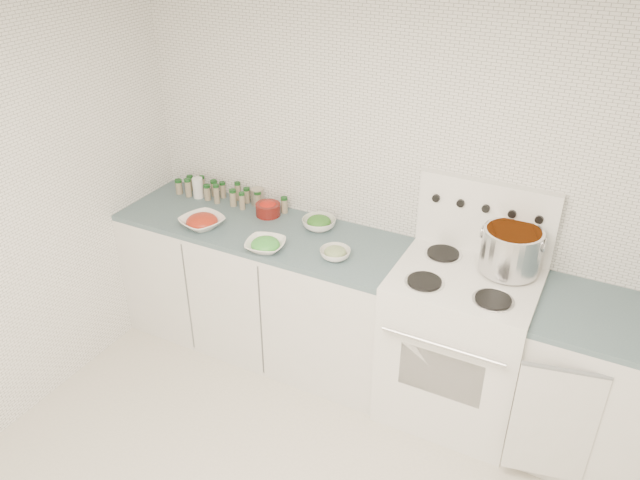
# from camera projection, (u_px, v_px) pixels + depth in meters

# --- Properties ---
(room_walls) EXTENTS (3.54, 3.04, 2.52)m
(room_walls) POSITION_uv_depth(u_px,v_px,m) (270.00, 256.00, 2.29)
(room_walls) COLOR white
(room_walls) RESTS_ON ground
(counter_left) EXTENTS (1.85, 0.62, 0.90)m
(counter_left) POSITION_uv_depth(u_px,v_px,m) (263.00, 287.00, 4.08)
(counter_left) COLOR white
(counter_left) RESTS_ON ground
(stove) EXTENTS (0.76, 0.70, 1.36)m
(stove) POSITION_uv_depth(u_px,v_px,m) (458.00, 340.00, 3.54)
(stove) COLOR white
(stove) RESTS_ON ground
(counter_right) EXTENTS (0.89, 0.71, 0.90)m
(counter_right) POSITION_uv_depth(u_px,v_px,m) (612.00, 393.00, 3.23)
(counter_right) COLOR white
(counter_right) RESTS_ON ground
(stock_pot) EXTENTS (0.33, 0.31, 0.24)m
(stock_pot) POSITION_uv_depth(u_px,v_px,m) (511.00, 248.00, 3.28)
(stock_pot) COLOR silver
(stock_pot) RESTS_ON stove
(bowl_tomato) EXTENTS (0.32, 0.32, 0.09)m
(bowl_tomato) POSITION_uv_depth(u_px,v_px,m) (202.00, 222.00, 3.84)
(bowl_tomato) COLOR white
(bowl_tomato) RESTS_ON counter_left
(bowl_snowpea) EXTENTS (0.27, 0.27, 0.08)m
(bowl_snowpea) POSITION_uv_depth(u_px,v_px,m) (265.00, 245.00, 3.60)
(bowl_snowpea) COLOR white
(bowl_snowpea) RESTS_ON counter_left
(bowl_broccoli) EXTENTS (0.22, 0.22, 0.08)m
(bowl_broccoli) POSITION_uv_depth(u_px,v_px,m) (319.00, 223.00, 3.82)
(bowl_broccoli) COLOR white
(bowl_broccoli) RESTS_ON counter_left
(bowl_zucchini) EXTENTS (0.18, 0.18, 0.07)m
(bowl_zucchini) POSITION_uv_depth(u_px,v_px,m) (335.00, 253.00, 3.52)
(bowl_zucchini) COLOR white
(bowl_zucchini) RESTS_ON counter_left
(bowl_pepper) EXTENTS (0.16, 0.16, 0.10)m
(bowl_pepper) POSITION_uv_depth(u_px,v_px,m) (268.00, 208.00, 3.97)
(bowl_pepper) COLOR #5C130F
(bowl_pepper) RESTS_ON counter_left
(salt_canister) EXTENTS (0.07, 0.07, 0.14)m
(salt_canister) POSITION_uv_depth(u_px,v_px,m) (198.00, 188.00, 4.19)
(salt_canister) COLOR white
(salt_canister) RESTS_ON counter_left
(tin_can) EXTENTS (0.10, 0.10, 0.11)m
(tin_can) POSITION_uv_depth(u_px,v_px,m) (257.00, 197.00, 4.10)
(tin_can) COLOR #B3A798
(tin_can) RESTS_ON counter_left
(spice_cluster) EXTENTS (0.83, 0.15, 0.13)m
(spice_cluster) POSITION_uv_depth(u_px,v_px,m) (222.00, 192.00, 4.15)
(spice_cluster) COLOR gray
(spice_cluster) RESTS_ON counter_left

